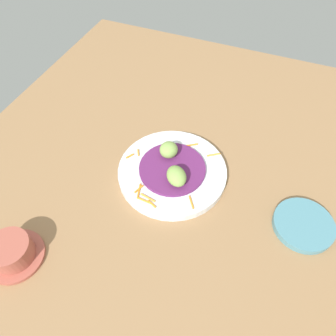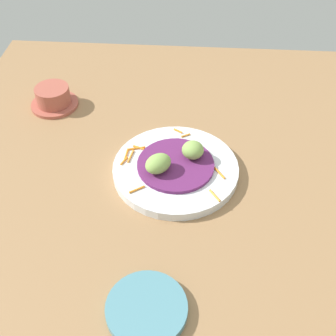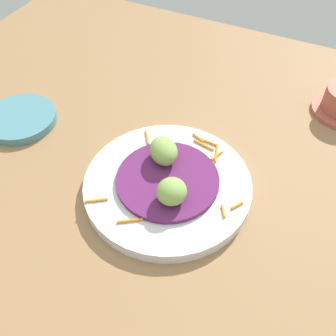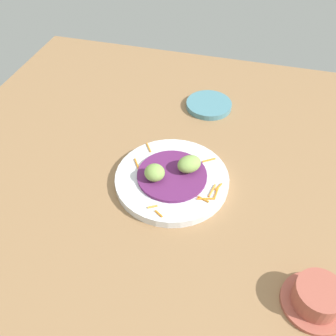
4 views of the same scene
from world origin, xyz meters
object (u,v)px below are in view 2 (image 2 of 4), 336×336
guac_scoop_left (193,150)px  side_plate_small (147,309)px  guac_scoop_center (158,164)px  main_plate (176,169)px  terracotta_bowl (53,98)px

guac_scoop_left → side_plate_small: size_ratio=0.35×
guac_scoop_center → main_plate: bearing=-145.8°
main_plate → terracotta_bowl: bearing=-34.5°
main_plate → terracotta_bowl: terracotta_bowl is taller
guac_scoop_left → terracotta_bowl: 38.18cm
guac_scoop_center → side_plate_small: guac_scoop_center is taller
guac_scoop_center → side_plate_small: size_ratio=0.43×
side_plate_small → terracotta_bowl: bearing=-61.5°
side_plate_small → terracotta_bowl: size_ratio=1.12×
terracotta_bowl → main_plate: bearing=145.5°
guac_scoop_left → terracotta_bowl: size_ratio=0.39×
guac_scoop_center → terracotta_bowl: guac_scoop_center is taller
guac_scoop_left → guac_scoop_center: bearing=34.2°
guac_scoop_left → terracotta_bowl: guac_scoop_left is taller
main_plate → guac_scoop_left: 5.20cm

